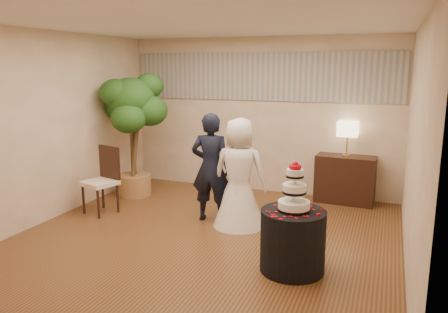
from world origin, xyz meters
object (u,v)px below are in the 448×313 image
at_px(cake_table, 293,241).
at_px(ficus_tree, 132,135).
at_px(wedding_cake, 294,186).
at_px(console, 345,179).
at_px(bride, 239,173).
at_px(table_lamp, 347,139).
at_px(groom, 211,167).
at_px(side_chair, 100,181).

bearing_deg(cake_table, ficus_tree, 149.73).
distance_m(cake_table, wedding_cake, 0.63).
relative_size(cake_table, console, 0.75).
height_order(bride, cake_table, bride).
distance_m(bride, cake_table, 1.60).
distance_m(bride, console, 2.17).
distance_m(cake_table, console, 2.84).
bearing_deg(cake_table, console, 84.29).
bearing_deg(table_lamp, cake_table, -95.71).
bearing_deg(bride, cake_table, 129.48).
relative_size(bride, cake_table, 2.17).
xyz_separation_m(console, table_lamp, (0.00, 0.00, 0.69)).
bearing_deg(wedding_cake, console, 84.29).
relative_size(bride, wedding_cake, 2.84).
xyz_separation_m(cake_table, table_lamp, (0.28, 2.83, 0.74)).
bearing_deg(bride, table_lamp, -130.51).
relative_size(console, ficus_tree, 0.44).
distance_m(groom, cake_table, 1.98).
bearing_deg(console, groom, -134.55).
relative_size(bride, ficus_tree, 0.71).
distance_m(bride, table_lamp, 2.16).
relative_size(groom, ficus_tree, 0.74).
distance_m(cake_table, side_chair, 3.37).
distance_m(groom, side_chair, 1.80).
relative_size(groom, console, 1.68).
xyz_separation_m(groom, side_chair, (-1.75, -0.33, -0.29)).
distance_m(bride, side_chair, 2.25).
xyz_separation_m(groom, cake_table, (1.50, -1.21, -0.46)).
bearing_deg(ficus_tree, table_lamp, 14.33).
bearing_deg(cake_table, groom, 141.05).
bearing_deg(table_lamp, groom, -137.76).
bearing_deg(ficus_tree, bride, -18.94).
xyz_separation_m(bride, table_lamp, (1.31, 1.69, 0.31)).
distance_m(console, table_lamp, 0.69).
height_order(groom, side_chair, groom).
distance_m(table_lamp, ficus_tree, 3.68).
xyz_separation_m(bride, console, (1.31, 1.69, -0.39)).
bearing_deg(groom, side_chair, 2.04).
distance_m(wedding_cake, table_lamp, 2.85).
xyz_separation_m(groom, wedding_cake, (1.50, -1.21, 0.18)).
bearing_deg(side_chair, cake_table, 1.03).
height_order(cake_table, ficus_tree, ficus_tree).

